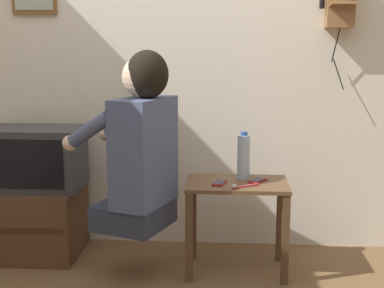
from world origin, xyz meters
TOP-DOWN VIEW (x-y plane):
  - wall_back at (0.00, 1.27)m, footprint 6.80×0.05m
  - side_table at (0.38, 0.80)m, footprint 0.58×0.38m
  - person at (-0.16, 0.67)m, footprint 0.62×0.56m
  - tv_stand at (-0.90, 0.97)m, footprint 0.58×0.49m
  - television at (-0.87, 0.98)m, footprint 0.57×0.37m
  - cell_phone_held at (0.28, 0.76)m, footprint 0.09×0.13m
  - cell_phone_spare at (0.49, 0.82)m, footprint 0.12×0.14m
  - water_bottle at (0.41, 0.89)m, footprint 0.07×0.07m
  - toothbrush at (0.41, 0.69)m, footprint 0.16×0.11m

SIDE VIEW (x-z plane):
  - tv_stand at x=-0.90m, z-range 0.00..0.44m
  - side_table at x=0.38m, z-range 0.15..0.69m
  - cell_phone_held at x=0.28m, z-range 0.54..0.55m
  - cell_phone_spare at x=0.49m, z-range 0.54..0.55m
  - toothbrush at x=0.41m, z-range 0.53..0.55m
  - television at x=-0.87m, z-range 0.44..0.81m
  - water_bottle at x=0.41m, z-range 0.53..0.81m
  - person at x=-0.16m, z-range 0.28..1.27m
  - wall_back at x=0.00m, z-range 0.00..2.55m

